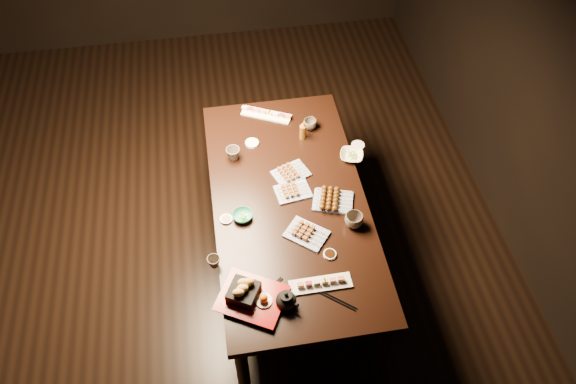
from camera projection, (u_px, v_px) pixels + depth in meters
The scene contains 23 objects.
ground at pixel (224, 233), 4.08m from camera, with size 5.00×5.00×0.00m, color black.
dining_table at pixel (289, 238), 3.59m from camera, with size 0.90×1.80×0.75m, color black.
sushi_platter_near at pixel (321, 283), 2.92m from camera, with size 0.33×0.09×0.04m, color white, non-canonical shape.
sushi_platter_far at pixel (266, 113), 3.77m from camera, with size 0.34×0.09×0.04m, color white, non-canonical shape.
yakitori_plate_center at pixel (293, 190), 3.32m from camera, with size 0.20×0.15×0.05m, color #828EB6, non-canonical shape.
yakitori_plate_right at pixel (307, 232), 3.12m from camera, with size 0.22×0.16×0.06m, color #828EB6, non-canonical shape.
yakitori_plate_left at pixel (291, 171), 3.42m from camera, with size 0.21×0.15×0.05m, color #828EB6, non-canonical shape.
tsukune_plate at pixel (333, 199), 3.27m from camera, with size 0.23×0.17×0.06m, color #828EB6, non-canonical shape.
edamame_bowl_green at pixel (243, 216), 3.21m from camera, with size 0.12×0.12×0.04m, color teal.
edamame_bowl_cream at pixel (351, 156), 3.52m from camera, with size 0.14×0.14×0.04m, color beige.
tempura_tray at pixel (251, 294), 2.83m from camera, with size 0.33×0.26×0.12m, color black, non-canonical shape.
teacup_near_left at pixel (214, 262), 2.99m from camera, with size 0.07×0.07×0.07m, color brown.
teacup_mid_right at pixel (354, 220), 3.16m from camera, with size 0.10×0.10×0.08m, color brown.
teacup_far_left at pixel (233, 154), 3.49m from camera, with size 0.09×0.09×0.08m, color brown.
teacup_far_right at pixel (310, 124), 3.68m from camera, with size 0.09×0.09×0.07m, color brown.
teapot at pixel (286, 299), 2.82m from camera, with size 0.13×0.13×0.11m, color black, non-canonical shape.
condiment_bottle at pixel (303, 130), 3.59m from camera, with size 0.04×0.04×0.14m, color brown.
sauce_dish_west at pixel (226, 219), 3.21m from camera, with size 0.07×0.07×0.01m, color white.
sauce_dish_east at pixel (358, 146), 3.59m from camera, with size 0.09×0.09×0.01m, color white.
sauce_dish_se at pixel (330, 254), 3.05m from camera, with size 0.07×0.07×0.01m, color white.
sauce_dish_nw at pixel (252, 143), 3.60m from camera, with size 0.09×0.09×0.02m, color white.
chopsticks_near at pixel (266, 292), 2.91m from camera, with size 0.24×0.02×0.01m, color black, non-canonical shape.
chopsticks_se at pixel (334, 299), 2.88m from camera, with size 0.25×0.02×0.01m, color black, non-canonical shape.
Camera 1 is at (0.07, -2.44, 3.31)m, focal length 35.00 mm.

